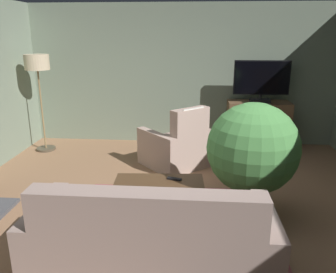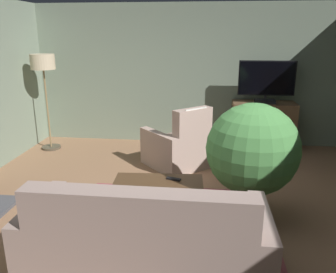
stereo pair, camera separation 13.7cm
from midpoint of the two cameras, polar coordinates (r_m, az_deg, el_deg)
name	(u,v)px [view 2 (the right image)]	position (r m, az deg, el deg)	size (l,w,h in m)	color
ground_plane	(168,224)	(4.10, 1.04, -14.22)	(6.37, 6.77, 0.04)	#936B4C
wall_back	(187,75)	(6.69, 3.75, 10.07)	(6.37, 0.10, 2.62)	gray
rug_central	(170,222)	(4.08, 1.27, -14.02)	(2.32, 1.89, 0.01)	#9E474C
tv_cabinet	(262,127)	(6.60, 15.88, 1.47)	(1.12, 0.54, 0.89)	#4A3523
television	(267,81)	(6.38, 16.57, 8.81)	(0.98, 0.20, 0.74)	black
coffee_table	(158,186)	(4.05, -0.69, -8.26)	(1.08, 0.63, 0.42)	#4C331E
tv_remote	(174,179)	(4.11, 1.90, -7.03)	(0.17, 0.05, 0.02)	black
sofa_floral	(146,247)	(3.11, -2.26, -17.76)	(2.07, 0.90, 0.99)	#A3897F
armchair_facing_sofa	(180,147)	(5.59, 2.74, -1.75)	(1.27, 1.26, 1.02)	#BC9E8E
potted_plant_leafy_by_curtain	(252,151)	(3.98, 14.73, -2.29)	(1.04, 1.04, 1.37)	#3D4C5B
cat	(50,210)	(4.32, -18.10, -11.48)	(0.23, 0.70, 0.23)	gray
floor_lamp	(44,71)	(6.55, -19.30, 10.17)	(0.42, 0.42, 1.73)	#4C4233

